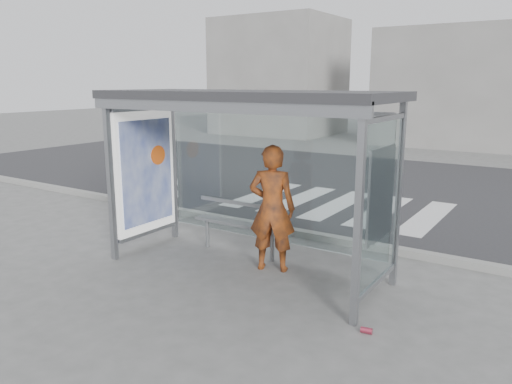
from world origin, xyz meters
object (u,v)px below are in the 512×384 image
Objects in this scene: bus_shelter at (225,135)px; person at (272,208)px; bench at (239,223)px; soda_can at (366,330)px.

person is (0.67, 0.22, -1.05)m from bus_shelter.
bus_shelter is 2.27× the size of person.
bus_shelter reaches higher than bench.
bench is 3.09m from soda_can.
bench is 12.98× the size of soda_can.
bus_shelter reaches higher than person.
bench is at bearing 152.62° from soda_can.
soda_can is at bearing -18.91° from bus_shelter.
person reaches higher than bench.
bench reaches higher than soda_can.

